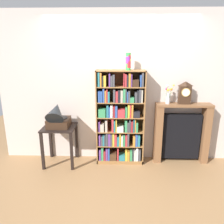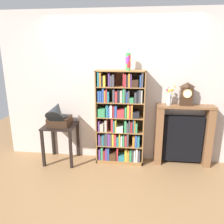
# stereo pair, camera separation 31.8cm
# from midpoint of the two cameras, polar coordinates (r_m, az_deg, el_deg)

# --- Properties ---
(ground_plane) EXTENTS (7.32, 6.40, 0.02)m
(ground_plane) POSITION_cam_midpoint_polar(r_m,az_deg,el_deg) (3.96, -0.30, -13.70)
(ground_plane) COLOR #997047
(wall_back) EXTENTS (4.32, 0.08, 2.60)m
(wall_back) POSITION_cam_midpoint_polar(r_m,az_deg,el_deg) (3.83, 0.14, 6.15)
(wall_back) COLOR beige
(wall_back) RESTS_ON ground
(bookshelf) EXTENTS (0.82, 0.29, 1.64)m
(bookshelf) POSITION_cam_midpoint_polar(r_m,az_deg,el_deg) (3.77, -0.36, -2.37)
(bookshelf) COLOR olive
(bookshelf) RESTS_ON ground
(cup_stack) EXTENTS (0.08, 0.08, 0.27)m
(cup_stack) POSITION_cam_midpoint_polar(r_m,az_deg,el_deg) (3.57, 1.66, 13.05)
(cup_stack) COLOR green
(cup_stack) RESTS_ON bookshelf
(side_table_left) EXTENTS (0.55, 0.52, 0.68)m
(side_table_left) POSITION_cam_midpoint_polar(r_m,az_deg,el_deg) (3.94, -15.79, -6.02)
(side_table_left) COLOR black
(side_table_left) RESTS_ON ground
(gramophone) EXTENTS (0.36, 0.50, 0.51)m
(gramophone) POSITION_cam_midpoint_polar(r_m,az_deg,el_deg) (3.76, -16.51, -1.12)
(gramophone) COLOR #382316
(gramophone) RESTS_ON side_table_left
(fireplace_mantel) EXTENTS (0.95, 0.23, 1.07)m
(fireplace_mantel) POSITION_cam_midpoint_polar(r_m,az_deg,el_deg) (4.02, 15.53, -5.43)
(fireplace_mantel) COLOR brown
(fireplace_mantel) RESTS_ON ground
(mantel_clock) EXTENTS (0.19, 0.11, 0.38)m
(mantel_clock) POSITION_cam_midpoint_polar(r_m,az_deg,el_deg) (3.80, 16.29, 4.85)
(mantel_clock) COLOR #382316
(mantel_clock) RESTS_ON fireplace_mantel
(flower_vase) EXTENTS (0.16, 0.13, 0.34)m
(flower_vase) POSITION_cam_midpoint_polar(r_m,az_deg,el_deg) (3.74, 12.17, 4.27)
(flower_vase) COLOR silver
(flower_vase) RESTS_ON fireplace_mantel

